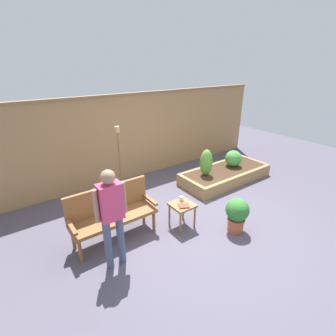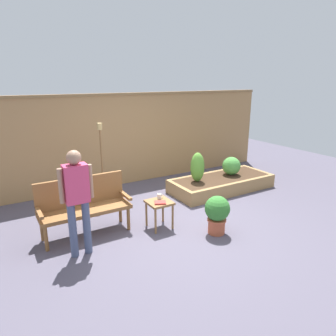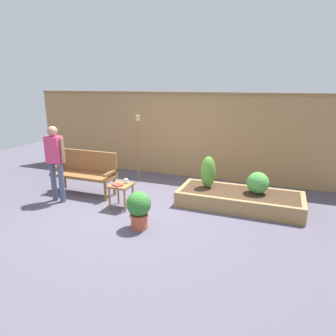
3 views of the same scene
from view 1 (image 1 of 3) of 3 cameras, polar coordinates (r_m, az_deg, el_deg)
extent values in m
plane|color=#514C5B|center=(4.88, 6.72, -12.51)|extent=(14.00, 14.00, 0.00)
cube|color=#A37A4C|center=(6.37, -8.71, 6.70)|extent=(8.40, 0.10, 2.10)
cube|color=olive|center=(6.16, -9.34, 16.37)|extent=(8.40, 0.14, 0.06)
cylinder|color=brown|center=(4.82, -5.62, -10.03)|extent=(0.06, 0.06, 0.40)
cylinder|color=brown|center=(4.56, -3.28, -12.08)|extent=(0.06, 0.06, 0.40)
cylinder|color=brown|center=(4.45, -20.95, -14.89)|extent=(0.06, 0.06, 0.40)
cylinder|color=brown|center=(4.17, -19.51, -17.57)|extent=(0.06, 0.06, 0.40)
cube|color=brown|center=(4.32, -12.20, -11.18)|extent=(1.44, 0.48, 0.06)
cube|color=brown|center=(4.35, -13.65, -6.90)|extent=(1.44, 0.06, 0.48)
cube|color=brown|center=(4.09, -21.37, -12.37)|extent=(0.06, 0.48, 0.04)
cube|color=brown|center=(4.51, -4.30, -7.13)|extent=(0.06, 0.48, 0.04)
cylinder|color=olive|center=(4.85, 3.54, -9.46)|extent=(0.04, 0.04, 0.44)
cylinder|color=olive|center=(4.64, 6.14, -11.22)|extent=(0.04, 0.04, 0.44)
cylinder|color=olive|center=(4.68, 0.33, -10.75)|extent=(0.04, 0.04, 0.44)
cylinder|color=olive|center=(4.46, 2.88, -12.66)|extent=(0.04, 0.04, 0.44)
cube|color=olive|center=(4.52, 3.29, -8.48)|extent=(0.40, 0.40, 0.04)
cylinder|color=silver|center=(4.59, 3.08, -7.01)|extent=(0.07, 0.07, 0.09)
torus|color=silver|center=(4.61, 3.47, -6.86)|extent=(0.06, 0.01, 0.06)
cube|color=#B2332D|center=(4.44, 3.67, -8.67)|extent=(0.23, 0.22, 0.03)
cylinder|color=#B75638|center=(4.77, 15.22, -12.57)|extent=(0.28, 0.28, 0.22)
cylinder|color=#B75638|center=(4.70, 15.38, -11.30)|extent=(0.31, 0.31, 0.04)
sphere|color=#33752D|center=(4.59, 15.65, -9.20)|extent=(0.41, 0.41, 0.41)
cube|color=#997547|center=(6.32, 16.00, -2.86)|extent=(2.40, 0.09, 0.30)
cube|color=#997547|center=(6.86, 10.17, -0.19)|extent=(2.40, 0.09, 0.30)
cube|color=#997547|center=(5.83, 5.30, -4.28)|extent=(0.09, 0.82, 0.30)
cube|color=#997547|center=(7.43, 18.95, 0.75)|extent=(0.09, 0.82, 0.30)
cube|color=#422D1E|center=(6.58, 12.96, -1.47)|extent=(2.22, 0.82, 0.30)
cylinder|color=brown|center=(6.09, 8.59, -1.33)|extent=(0.04, 0.04, 0.06)
ellipsoid|color=#569333|center=(5.97, 8.76, 1.25)|extent=(0.30, 0.30, 0.65)
cylinder|color=brown|center=(6.76, 14.62, 0.72)|extent=(0.04, 0.04, 0.06)
sphere|color=#4C9942|center=(6.70, 14.77, 2.15)|extent=(0.42, 0.42, 0.42)
cylinder|color=brown|center=(5.44, -10.93, 0.30)|extent=(0.03, 0.03, 1.51)
cylinder|color=tan|center=(5.18, -11.62, 8.66)|extent=(0.10, 0.10, 0.13)
cylinder|color=#475170|center=(3.90, -10.78, -15.77)|extent=(0.11, 0.11, 0.82)
cylinder|color=#475170|center=(3.84, -13.58, -16.71)|extent=(0.11, 0.11, 0.82)
cube|color=#D13D66|center=(3.48, -13.11, -7.54)|extent=(0.32, 0.20, 0.54)
cylinder|color=#9E755B|center=(3.55, -10.14, -6.65)|extent=(0.07, 0.07, 0.49)
cylinder|color=#9E755B|center=(3.43, -16.20, -8.44)|extent=(0.07, 0.07, 0.49)
sphere|color=#9E755B|center=(3.31, -13.68, -2.02)|extent=(0.20, 0.20, 0.20)
camera|label=2|loc=(1.30, 132.30, -33.15)|focal=32.89mm
camera|label=3|loc=(5.60, 73.00, 1.81)|focal=32.24mm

